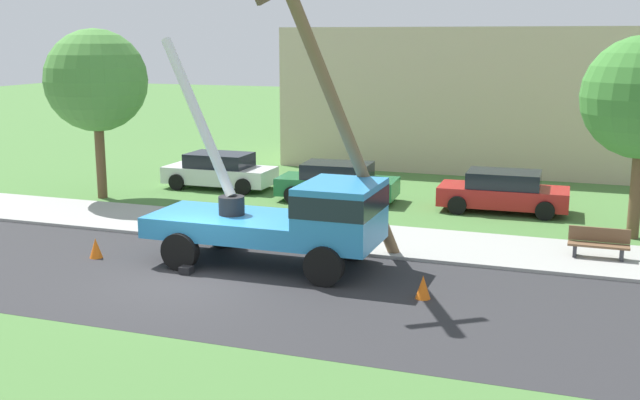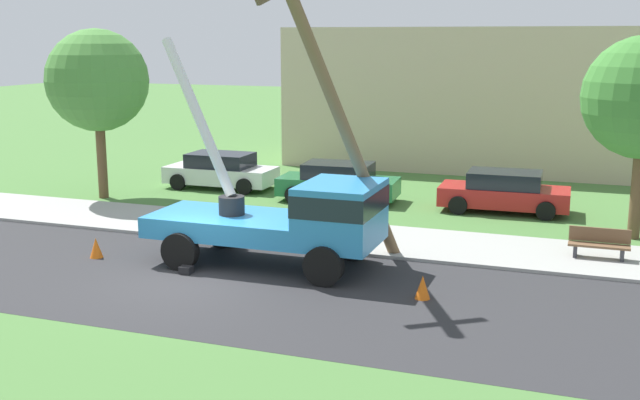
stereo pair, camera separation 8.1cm
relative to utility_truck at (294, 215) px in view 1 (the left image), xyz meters
The scene contains 13 objects.
ground_plane 10.37m from the utility_truck, 101.67° to the left, with size 120.00×120.00×0.00m, color #477538.
road_asphalt 3.17m from the utility_truck, 137.03° to the right, with size 80.00×7.03×0.01m, color #2B2B2D.
sidewalk_strip 4.13m from the utility_truck, 122.21° to the left, with size 80.00×3.44×0.10m, color #9E9E99.
utility_truck is the anchor object (origin of this frame).
leaning_utility_pole 3.01m from the utility_truck, 25.15° to the left, with size 2.90×3.60×8.27m.
traffic_cone_ahead 4.15m from the utility_truck, 19.57° to the right, with size 0.36×0.36×0.56m, color orange.
traffic_cone_behind 5.68m from the utility_truck, 169.49° to the right, with size 0.36×0.36×0.56m, color orange.
parked_sedan_white 11.50m from the utility_truck, 126.67° to the left, with size 4.41×2.04×1.42m.
parked_sedan_green 8.65m from the utility_truck, 100.83° to the left, with size 4.51×2.21×1.42m.
parked_sedan_red 9.75m from the utility_truck, 63.20° to the left, with size 4.46×2.12×1.42m.
park_bench 8.34m from the utility_truck, 23.97° to the left, with size 1.60×0.45×0.90m.
roadside_tree_far 12.18m from the utility_truck, 149.49° to the left, with size 3.77×3.77×6.29m.
lowrise_building_backdrop 18.53m from the utility_truck, 83.01° to the left, with size 18.00×6.00×6.40m, color #C6B293.
Camera 1 is at (9.42, -16.49, 5.99)m, focal length 43.73 mm.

